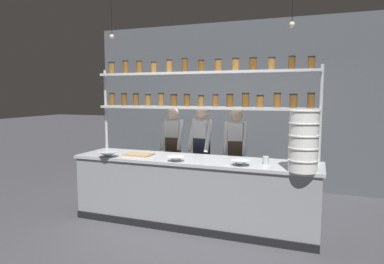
% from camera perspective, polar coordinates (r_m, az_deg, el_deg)
% --- Properties ---
extents(ground_plane, '(40.00, 40.00, 0.00)m').
position_cam_1_polar(ground_plane, '(4.95, 0.19, -14.97)').
color(ground_plane, '#3D3D42').
extents(back_wall, '(5.78, 0.12, 3.17)m').
position_cam_1_polar(back_wall, '(6.78, 6.82, 4.52)').
color(back_wall, '#4C5156').
rests_on(back_wall, ground_plane).
extents(prep_counter, '(3.38, 0.76, 0.92)m').
position_cam_1_polar(prep_counter, '(4.80, 0.18, -9.85)').
color(prep_counter, gray).
rests_on(prep_counter, ground_plane).
extents(spice_shelf_unit, '(3.27, 0.28, 2.31)m').
position_cam_1_polar(spice_shelf_unit, '(4.92, 1.70, 6.65)').
color(spice_shelf_unit, '#ADAFB5').
rests_on(spice_shelf_unit, ground_plane).
extents(chef_left, '(0.38, 0.29, 1.58)m').
position_cam_1_polar(chef_left, '(5.69, -3.19, -2.74)').
color(chef_left, black).
rests_on(chef_left, ground_plane).
extents(chef_center, '(0.39, 0.31, 1.61)m').
position_cam_1_polar(chef_center, '(5.40, 1.59, -2.97)').
color(chef_center, black).
rests_on(chef_center, ground_plane).
extents(chef_right, '(0.38, 0.30, 1.58)m').
position_cam_1_polar(chef_right, '(5.33, 7.29, -3.45)').
color(chef_right, black).
rests_on(chef_right, ground_plane).
extents(container_stack, '(0.34, 0.34, 0.70)m').
position_cam_1_polar(container_stack, '(4.06, 18.10, -1.45)').
color(container_stack, white).
rests_on(container_stack, prep_counter).
extents(cutting_board, '(0.40, 0.26, 0.02)m').
position_cam_1_polar(cutting_board, '(4.99, -8.90, -3.72)').
color(cutting_board, '#A88456').
rests_on(cutting_board, prep_counter).
extents(prep_bowl_near_left, '(0.27, 0.27, 0.08)m').
position_cam_1_polar(prep_bowl_near_left, '(4.93, -13.80, -3.67)').
color(prep_bowl_near_left, '#B2B7BC').
rests_on(prep_bowl_near_left, prep_counter).
extents(prep_bowl_center_front, '(0.22, 0.22, 0.06)m').
position_cam_1_polar(prep_bowl_center_front, '(4.51, -2.72, -4.51)').
color(prep_bowl_center_front, white).
rests_on(prep_bowl_center_front, prep_counter).
extents(prep_bowl_center_back, '(0.24, 0.24, 0.07)m').
position_cam_1_polar(prep_bowl_center_back, '(4.28, 8.11, -5.11)').
color(prep_bowl_center_back, silver).
rests_on(prep_bowl_center_back, prep_counter).
extents(serving_cup_front, '(0.08, 0.08, 0.10)m').
position_cam_1_polar(serving_cup_front, '(4.41, 12.18, -4.63)').
color(serving_cup_front, '#B2B7BC').
rests_on(serving_cup_front, prep_counter).
extents(pendant_light_row, '(2.57, 0.07, 0.54)m').
position_cam_1_polar(pendant_light_row, '(4.68, 0.22, 16.71)').
color(pendant_light_row, black).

